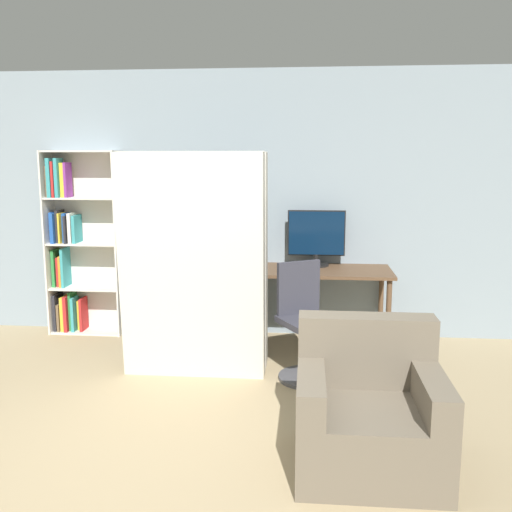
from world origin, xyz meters
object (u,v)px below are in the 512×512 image
at_px(monitor, 316,237).
at_px(mattress_far, 199,261).
at_px(office_chair, 307,331).
at_px(bookshelf, 77,246).
at_px(mattress_near, 193,267).
at_px(armchair, 368,412).

relative_size(monitor, mattress_far, 0.30).
height_order(office_chair, bookshelf, bookshelf).
distance_m(monitor, mattress_far, 1.33).
xyz_separation_m(mattress_near, mattress_far, (0.00, 0.29, -0.00)).
relative_size(office_chair, mattress_far, 0.52).
xyz_separation_m(bookshelf, mattress_near, (1.46, -1.16, 0.02)).
bearing_deg(mattress_far, armchair, -49.96).
relative_size(mattress_far, armchair, 2.21).
xyz_separation_m(monitor, mattress_near, (-1.02, -1.12, -0.11)).
height_order(mattress_near, armchair, mattress_near).
distance_m(office_chair, mattress_far, 1.11).
xyz_separation_m(mattress_near, armchair, (1.32, -1.28, -0.62)).
bearing_deg(office_chair, mattress_far, 166.67).
bearing_deg(armchair, office_chair, 105.57).
height_order(bookshelf, mattress_far, bookshelf).
bearing_deg(mattress_far, monitor, 39.35).
bearing_deg(mattress_far, mattress_near, -90.00).
distance_m(monitor, bookshelf, 2.49).
relative_size(monitor, armchair, 0.67).
bearing_deg(office_chair, armchair, -74.43).
height_order(bookshelf, armchair, bookshelf).
height_order(office_chair, armchair, office_chair).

